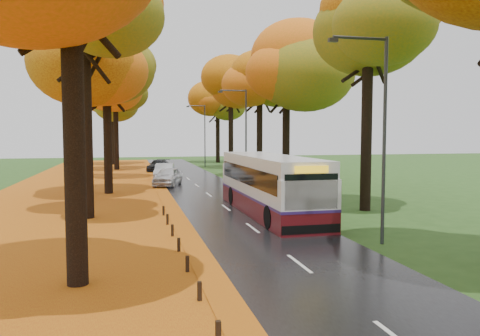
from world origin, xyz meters
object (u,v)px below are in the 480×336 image
object	(u,v)px
streetlamp_near	(379,124)
streetlamp_far	(203,131)
car_white	(168,177)
car_dark	(158,165)
car_silver	(164,172)
bus	(270,183)
streetlamp_mid	(243,129)

from	to	relation	value
streetlamp_near	streetlamp_far	size ratio (longest dim) A/B	1.00
car_white	car_dark	xyz separation A→B (m)	(0.17, 15.46, -0.11)
car_silver	bus	bearing A→B (deg)	-68.85
streetlamp_far	streetlamp_near	bearing A→B (deg)	-90.00
streetlamp_mid	car_white	size ratio (longest dim) A/B	1.81
streetlamp_mid	bus	distance (m)	14.86
streetlamp_mid	streetlamp_far	bearing A→B (deg)	90.00
bus	car_silver	xyz separation A→B (m)	(-4.18, 19.58, -0.87)
streetlamp_mid	car_white	world-z (taller)	streetlamp_mid
streetlamp_near	car_dark	world-z (taller)	streetlamp_near
bus	streetlamp_near	bearing A→B (deg)	-75.26
streetlamp_mid	streetlamp_near	bearing A→B (deg)	-90.00
streetlamp_near	car_silver	bearing A→B (deg)	102.91
streetlamp_near	streetlamp_far	world-z (taller)	same
car_white	car_silver	distance (m)	4.79
streetlamp_mid	car_silver	size ratio (longest dim) A/B	1.73
bus	car_silver	size ratio (longest dim) A/B	2.56
streetlamp_far	car_silver	size ratio (longest dim) A/B	1.73
streetlamp_near	car_dark	bearing A→B (deg)	99.20
streetlamp_mid	bus	world-z (taller)	streetlamp_mid
car_dark	car_white	bearing A→B (deg)	-71.17
streetlamp_near	streetlamp_mid	size ratio (longest dim) A/B	1.00
car_white	streetlamp_near	bearing A→B (deg)	-55.69
car_silver	car_dark	world-z (taller)	car_silver
bus	car_white	xyz separation A→B (m)	(-4.25, 14.78, -0.87)
streetlamp_mid	car_silver	world-z (taller)	streetlamp_mid
streetlamp_far	car_dark	world-z (taller)	streetlamp_far
car_white	bus	bearing A→B (deg)	-55.38
streetlamp_near	streetlamp_mid	xyz separation A→B (m)	(0.00, 22.00, 0.00)
streetlamp_far	bus	bearing A→B (deg)	-93.23
bus	car_white	distance (m)	15.40
streetlamp_mid	streetlamp_far	distance (m)	22.00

